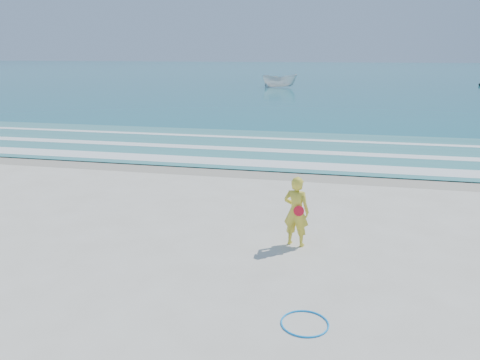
# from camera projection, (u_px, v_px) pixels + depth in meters

# --- Properties ---
(ground) EXTENTS (400.00, 400.00, 0.00)m
(ground) POSITION_uv_depth(u_px,v_px,m) (193.00, 262.00, 11.36)
(ground) COLOR silver
(ground) RESTS_ON ground
(wet_sand) EXTENTS (400.00, 2.40, 0.00)m
(wet_sand) POSITION_uv_depth(u_px,v_px,m) (259.00, 171.00, 19.83)
(wet_sand) COLOR #B2A893
(wet_sand) RESTS_ON ground
(ocean) EXTENTS (400.00, 190.00, 0.04)m
(ocean) POSITION_uv_depth(u_px,v_px,m) (331.00, 72.00, 110.17)
(ocean) COLOR #19727F
(ocean) RESTS_ON ground
(shallow) EXTENTS (400.00, 10.00, 0.01)m
(shallow) POSITION_uv_depth(u_px,v_px,m) (276.00, 147.00, 24.52)
(shallow) COLOR #59B7AD
(shallow) RESTS_ON ocean
(foam_near) EXTENTS (400.00, 1.40, 0.01)m
(foam_near) POSITION_uv_depth(u_px,v_px,m) (264.00, 163.00, 21.04)
(foam_near) COLOR white
(foam_near) RESTS_ON shallow
(foam_mid) EXTENTS (400.00, 0.90, 0.01)m
(foam_mid) POSITION_uv_depth(u_px,v_px,m) (273.00, 150.00, 23.77)
(foam_mid) COLOR white
(foam_mid) RESTS_ON shallow
(foam_far) EXTENTS (400.00, 0.60, 0.01)m
(foam_far) POSITION_uv_depth(u_px,v_px,m) (282.00, 139.00, 26.87)
(foam_far) COLOR white
(foam_far) RESTS_ON shallow
(hoop) EXTENTS (1.19, 1.19, 0.03)m
(hoop) POSITION_uv_depth(u_px,v_px,m) (305.00, 323.00, 8.77)
(hoop) COLOR #0E98FF
(hoop) RESTS_ON ground
(boat) EXTENTS (4.89, 2.19, 1.84)m
(boat) POSITION_uv_depth(u_px,v_px,m) (280.00, 81.00, 63.60)
(boat) COLOR silver
(boat) RESTS_ON ocean
(buoy) EXTENTS (0.42, 0.42, 0.42)m
(buoy) POSITION_uv_depth(u_px,v_px,m) (480.00, 84.00, 66.87)
(buoy) COLOR black
(buoy) RESTS_ON ocean
(woman) EXTENTS (0.76, 0.59, 1.87)m
(woman) POSITION_uv_depth(u_px,v_px,m) (296.00, 211.00, 12.11)
(woman) COLOR yellow
(woman) RESTS_ON ground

